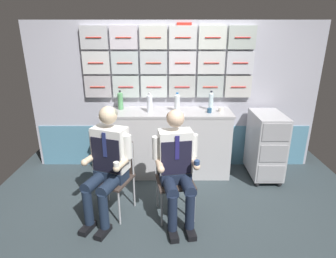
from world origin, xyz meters
The scene contains 14 objects.
ground centered at (0.00, 0.00, -0.02)m, with size 4.80×4.80×0.04m, color #313C40.
galley_bulkhead centered at (-0.02, 1.37, 1.13)m, with size 4.20×0.14×2.15m.
galley_counter centered at (-0.11, 1.09, 0.48)m, with size 1.81×0.53×0.95m.
service_trolley centered at (1.28, 0.95, 0.51)m, with size 0.40×0.65×0.95m.
folding_chair_left centered at (-0.69, 0.21, 0.51)m, with size 0.51×0.51×0.83m.
crew_member_left centered at (-0.75, 0.06, 0.70)m, with size 0.55×0.69×1.28m.
folding_chair_center centered at (-0.03, 0.17, 0.51)m, with size 0.46×0.46×0.83m.
crew_member_center centered at (0.00, 0.01, 0.69)m, with size 0.50×0.65×1.25m.
water_bottle_tall centered at (-0.34, 1.05, 1.08)m, with size 0.08×0.08×0.27m.
sparkling_bottle_green centered at (0.51, 1.15, 1.08)m, with size 0.07×0.07×0.28m.
water_bottle_clear centered at (-0.77, 1.20, 1.08)m, with size 0.08×0.08×0.27m.
water_bottle_short centered at (0.04, 1.09, 1.07)m, with size 0.08×0.08×0.27m.
paper_cup_tan centered at (0.64, 1.07, 0.98)m, with size 0.07×0.07×0.06m.
paper_cup_blue centered at (0.48, 1.02, 0.98)m, with size 0.06×0.06×0.06m.
Camera 1 is at (-0.09, -2.69, 2.04)m, focal length 30.09 mm.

